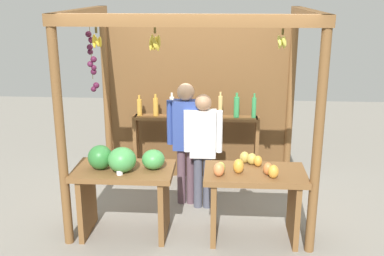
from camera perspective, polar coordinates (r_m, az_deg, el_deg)
ground_plane at (r=6.12m, az=0.12°, el=-9.53°), size 12.00×12.00×0.00m
market_stall at (r=6.05m, az=0.34°, el=4.79°), size 2.76×2.09×2.48m
fruit_counter_left at (r=5.23m, az=-8.41°, el=-6.03°), size 1.11×0.64×1.07m
fruit_counter_right at (r=5.20m, az=7.54°, el=-7.47°), size 1.11×0.66×0.96m
bottle_shelf_unit at (r=6.51m, az=0.51°, el=-0.26°), size 1.76×0.22×1.36m
vendor_man at (r=5.85m, az=-0.76°, el=-0.66°), size 0.48×0.22×1.60m
vendor_woman at (r=5.75m, az=1.36°, el=-1.73°), size 0.48×0.20×1.49m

